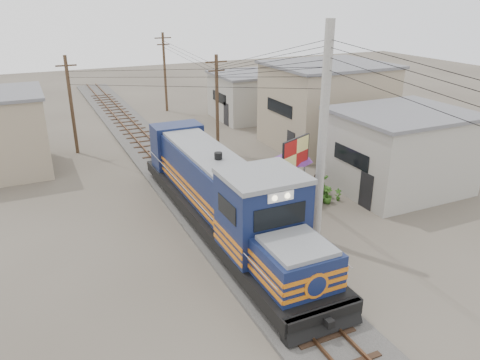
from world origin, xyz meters
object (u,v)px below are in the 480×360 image
locomotive (224,197)px  billboard (296,155)px  market_umbrella (292,156)px  vendor (319,180)px

locomotive → billboard: size_ratio=4.63×
locomotive → market_umbrella: 5.97m
market_umbrella → vendor: 2.11m
market_umbrella → vendor: size_ratio=1.44×
billboard → market_umbrella: 1.20m
locomotive → market_umbrella: bearing=26.1°
billboard → vendor: size_ratio=2.02×
vendor → billboard: bearing=7.9°
locomotive → market_umbrella: locomotive is taller
locomotive → market_umbrella: size_ratio=6.52×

